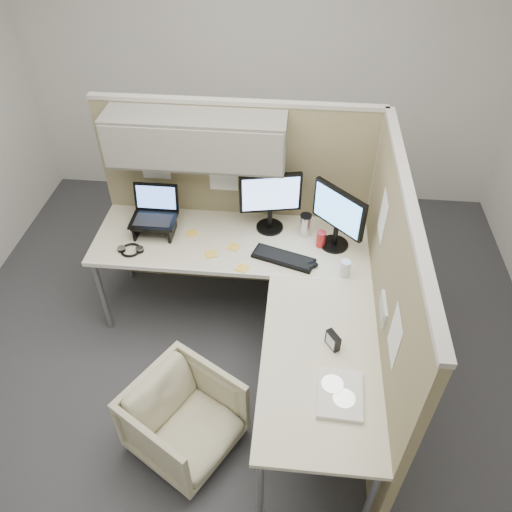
# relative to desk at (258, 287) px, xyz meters

# --- Properties ---
(ground) EXTENTS (4.50, 4.50, 0.00)m
(ground) POSITION_rel_desk_xyz_m (-0.12, -0.13, -0.69)
(ground) COLOR #343438
(ground) RESTS_ON ground
(partition_back) EXTENTS (2.00, 0.36, 1.63)m
(partition_back) POSITION_rel_desk_xyz_m (-0.34, 0.70, 0.41)
(partition_back) COLOR #8D815C
(partition_back) RESTS_ON ground
(partition_right) EXTENTS (0.07, 2.03, 1.63)m
(partition_right) POSITION_rel_desk_xyz_m (0.78, -0.19, 0.13)
(partition_right) COLOR #8D815C
(partition_right) RESTS_ON ground
(desk) EXTENTS (2.00, 1.98, 0.73)m
(desk) POSITION_rel_desk_xyz_m (0.00, 0.00, 0.00)
(desk) COLOR beige
(desk) RESTS_ON ground
(office_chair) EXTENTS (0.76, 0.78, 0.60)m
(office_chair) POSITION_rel_desk_xyz_m (-0.38, -0.77, -0.39)
(office_chair) COLOR beige
(office_chair) RESTS_ON ground
(monitor_left) EXTENTS (0.44, 0.20, 0.47)m
(monitor_left) POSITION_rel_desk_xyz_m (0.03, 0.58, 0.32)
(monitor_left) COLOR black
(monitor_left) RESTS_ON desk
(monitor_right) EXTENTS (0.34, 0.33, 0.47)m
(monitor_right) POSITION_rel_desk_xyz_m (0.50, 0.43, 0.32)
(monitor_right) COLOR black
(monitor_right) RESTS_ON desk
(laptop_station) EXTENTS (0.32, 0.28, 0.34)m
(laptop_station) POSITION_rel_desk_xyz_m (-0.79, 0.46, 0.17)
(laptop_station) COLOR black
(laptop_station) RESTS_ON desk
(keyboard) EXTENTS (0.46, 0.27, 0.02)m
(keyboard) POSITION_rel_desk_xyz_m (0.15, 0.24, 0.05)
(keyboard) COLOR black
(keyboard) RESTS_ON desk
(mouse) EXTENTS (0.10, 0.08, 0.03)m
(mouse) POSITION_rel_desk_xyz_m (0.35, 0.19, 0.06)
(mouse) COLOR black
(mouse) RESTS_ON desk
(travel_mug) EXTENTS (0.08, 0.08, 0.18)m
(travel_mug) POSITION_rel_desk_xyz_m (0.29, 0.53, 0.13)
(travel_mug) COLOR silver
(travel_mug) RESTS_ON desk
(soda_can_green) EXTENTS (0.07, 0.07, 0.12)m
(soda_can_green) POSITION_rel_desk_xyz_m (0.57, 0.12, 0.10)
(soda_can_green) COLOR silver
(soda_can_green) RESTS_ON desk
(soda_can_silver) EXTENTS (0.07, 0.07, 0.12)m
(soda_can_silver) POSITION_rel_desk_xyz_m (0.41, 0.41, 0.10)
(soda_can_silver) COLOR #B21E1E
(soda_can_silver) RESTS_ON desk
(sticky_note_c) EXTENTS (0.10, 0.10, 0.01)m
(sticky_note_c) POSITION_rel_desk_xyz_m (-0.53, 0.45, 0.05)
(sticky_note_c) COLOR yellow
(sticky_note_c) RESTS_ON desk
(sticky_note_a) EXTENTS (0.10, 0.10, 0.01)m
(sticky_note_a) POSITION_rel_desk_xyz_m (-0.36, 0.24, 0.05)
(sticky_note_a) COLOR yellow
(sticky_note_a) RESTS_ON desk
(sticky_note_d) EXTENTS (0.10, 0.10, 0.01)m
(sticky_note_d) POSITION_rel_desk_xyz_m (-0.21, 0.33, 0.05)
(sticky_note_d) COLOR yellow
(sticky_note_d) RESTS_ON desk
(sticky_note_b) EXTENTS (0.09, 0.09, 0.01)m
(sticky_note_b) POSITION_rel_desk_xyz_m (-0.12, 0.12, 0.05)
(sticky_note_b) COLOR yellow
(sticky_note_b) RESTS_ON desk
(headphones) EXTENTS (0.18, 0.15, 0.03)m
(headphones) POSITION_rel_desk_xyz_m (-0.92, 0.22, 0.06)
(headphones) COLOR black
(headphones) RESTS_ON desk
(paper_stack) EXTENTS (0.25, 0.31, 0.03)m
(paper_stack) POSITION_rel_desk_xyz_m (0.51, -0.81, 0.06)
(paper_stack) COLOR white
(paper_stack) RESTS_ON desk
(desk_clock) EXTENTS (0.09, 0.11, 0.10)m
(desk_clock) POSITION_rel_desk_xyz_m (0.48, -0.48, 0.09)
(desk_clock) COLOR black
(desk_clock) RESTS_ON desk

